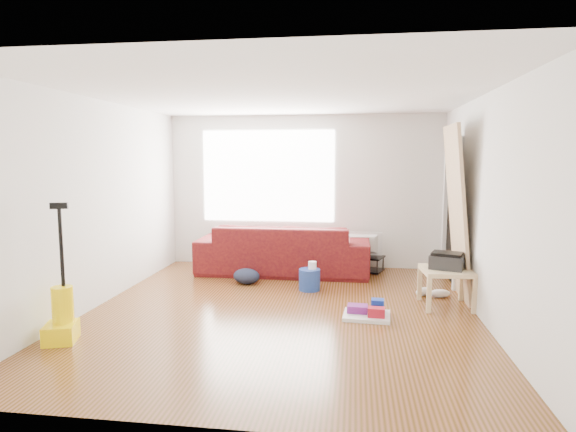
# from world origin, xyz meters

# --- Properties ---
(room) EXTENTS (4.51, 5.01, 2.51)m
(room) POSITION_xyz_m (0.07, 0.15, 1.25)
(room) COLOR #4C310C
(room) RESTS_ON ground
(sofa) EXTENTS (2.66, 1.04, 0.78)m
(sofa) POSITION_xyz_m (-0.25, 1.95, 0.00)
(sofa) COLOR #380812
(sofa) RESTS_ON ground
(tv_stand) EXTENTS (0.76, 0.58, 0.25)m
(tv_stand) POSITION_xyz_m (0.97, 2.22, 0.13)
(tv_stand) COLOR black
(tv_stand) RESTS_ON ground
(tv) EXTENTS (0.64, 0.08, 0.37)m
(tv) POSITION_xyz_m (0.97, 2.22, 0.44)
(tv) COLOR black
(tv) RESTS_ON tv_stand
(side_table) EXTENTS (0.61, 0.61, 0.47)m
(side_table) POSITION_xyz_m (1.95, 0.47, 0.39)
(side_table) COLOR tan
(side_table) RESTS_ON ground
(printer) EXTENTS (0.46, 0.40, 0.20)m
(printer) POSITION_xyz_m (1.95, 0.47, 0.56)
(printer) COLOR black
(printer) RESTS_ON side_table
(bucket) EXTENTS (0.35, 0.35, 0.29)m
(bucket) POSITION_xyz_m (0.24, 0.98, 0.00)
(bucket) COLOR navy
(bucket) RESTS_ON ground
(toilet_paper) EXTENTS (0.11, 0.11, 0.10)m
(toilet_paper) POSITION_xyz_m (0.28, 0.99, 0.20)
(toilet_paper) COLOR white
(toilet_paper) RESTS_ON bucket
(cleaning_tray) EXTENTS (0.55, 0.45, 0.19)m
(cleaning_tray) POSITION_xyz_m (1.01, -0.07, 0.06)
(cleaning_tray) COLOR silver
(cleaning_tray) RESTS_ON ground
(backpack) EXTENTS (0.47, 0.42, 0.22)m
(backpack) POSITION_xyz_m (-0.69, 1.20, 0.00)
(backpack) COLOR black
(backpack) RESTS_ON ground
(sneakers) EXTENTS (0.48, 0.27, 0.11)m
(sneakers) POSITION_xyz_m (1.85, 0.88, 0.05)
(sneakers) COLOR white
(sneakers) RESTS_ON ground
(vacuum) EXTENTS (0.37, 0.40, 1.37)m
(vacuum) POSITION_xyz_m (-2.00, -1.20, 0.25)
(vacuum) COLOR #FFDD04
(vacuum) RESTS_ON ground
(door_panel) EXTENTS (0.28, 0.89, 2.21)m
(door_panel) POSITION_xyz_m (2.13, 0.88, 0.00)
(door_panel) COLOR tan
(door_panel) RESTS_ON ground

